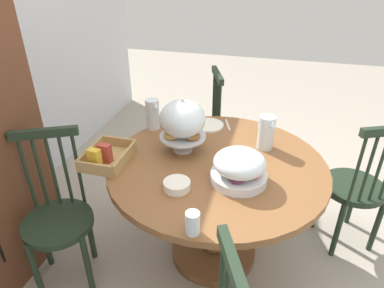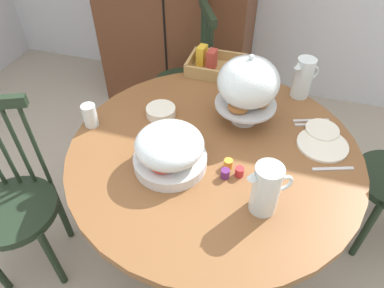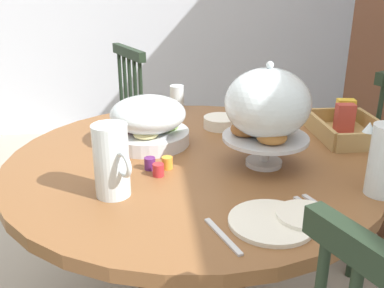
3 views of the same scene
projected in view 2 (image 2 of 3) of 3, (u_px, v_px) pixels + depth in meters
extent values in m
plane|color=#A89E8E|center=(204.00, 264.00, 1.92)|extent=(10.00, 10.00, 0.00)
cylinder|color=brown|center=(214.00, 152.00, 1.53)|extent=(1.27, 1.27, 0.04)
cylinder|color=brown|center=(211.00, 199.00, 1.76)|extent=(0.14, 0.14, 0.63)
cylinder|color=brown|center=(209.00, 238.00, 2.00)|extent=(0.56, 0.56, 0.06)
cylinder|color=#1E2D1E|center=(14.00, 211.00, 1.63)|extent=(0.40, 0.40, 0.04)
cylinder|color=#1E2D1E|center=(53.00, 259.00, 1.70)|extent=(0.04, 0.04, 0.45)
cylinder|color=#1E2D1E|center=(8.00, 217.00, 1.87)|extent=(0.04, 0.04, 0.45)
cylinder|color=#1E2D1E|center=(61.00, 212.00, 1.90)|extent=(0.04, 0.04, 0.45)
cylinder|color=#1E2D1E|center=(4.00, 150.00, 1.58)|extent=(0.02, 0.02, 0.48)
cylinder|color=#1E2D1E|center=(20.00, 149.00, 1.59)|extent=(0.02, 0.02, 0.48)
cylinder|color=#1E2D1E|center=(36.00, 147.00, 1.59)|extent=(0.02, 0.02, 0.48)
cylinder|color=#1E2D1E|center=(344.00, 189.00, 2.01)|extent=(0.04, 0.04, 0.45)
cylinder|color=#1E2D1E|center=(365.00, 231.00, 1.81)|extent=(0.04, 0.04, 0.45)
cylinder|color=#1E2D1E|center=(182.00, 86.00, 2.38)|extent=(0.40, 0.40, 0.04)
cylinder|color=#1E2D1E|center=(161.00, 102.00, 2.62)|extent=(0.04, 0.04, 0.45)
cylinder|color=#1E2D1E|center=(166.00, 126.00, 2.42)|extent=(0.04, 0.04, 0.45)
cylinder|color=#1E2D1E|center=(198.00, 98.00, 2.66)|extent=(0.04, 0.04, 0.45)
cylinder|color=#1E2D1E|center=(206.00, 122.00, 2.46)|extent=(0.04, 0.04, 0.45)
cylinder|color=#1E2D1E|center=(202.00, 41.00, 2.34)|extent=(0.02, 0.02, 0.48)
cylinder|color=#1E2D1E|center=(204.00, 46.00, 2.29)|extent=(0.02, 0.02, 0.48)
cylinder|color=#1E2D1E|center=(206.00, 51.00, 2.24)|extent=(0.02, 0.02, 0.48)
cylinder|color=#1E2D1E|center=(208.00, 57.00, 2.19)|extent=(0.02, 0.02, 0.48)
cylinder|color=#1E2D1E|center=(211.00, 63.00, 2.14)|extent=(0.02, 0.02, 0.48)
cube|color=#1E2D1E|center=(207.00, 11.00, 2.06)|extent=(0.19, 0.34, 0.05)
cylinder|color=silver|center=(244.00, 119.00, 1.65)|extent=(0.12, 0.12, 0.02)
cylinder|color=silver|center=(244.00, 112.00, 1.63)|extent=(0.03, 0.03, 0.09)
cylinder|color=silver|center=(245.00, 104.00, 1.59)|extent=(0.28, 0.28, 0.01)
torus|color=#B27033|center=(259.00, 101.00, 1.57)|extent=(0.10, 0.10, 0.03)
torus|color=#D19347|center=(239.00, 91.00, 1.62)|extent=(0.10, 0.10, 0.03)
torus|color=#935628|center=(239.00, 107.00, 1.54)|extent=(0.10, 0.10, 0.03)
ellipsoid|color=silver|center=(248.00, 82.00, 1.51)|extent=(0.27, 0.27, 0.22)
sphere|color=silver|center=(252.00, 57.00, 1.43)|extent=(0.02, 0.02, 0.02)
cylinder|color=silver|center=(170.00, 161.00, 1.43)|extent=(0.30, 0.30, 0.05)
ellipsoid|color=beige|center=(185.00, 159.00, 1.38)|extent=(0.09, 0.09, 0.03)
ellipsoid|color=#8CBF59|center=(173.00, 143.00, 1.45)|extent=(0.09, 0.09, 0.03)
ellipsoid|color=#6B2D4C|center=(154.00, 151.00, 1.42)|extent=(0.09, 0.09, 0.03)
ellipsoid|color=#CC3D33|center=(162.00, 165.00, 1.36)|extent=(0.09, 0.09, 0.03)
ellipsoid|color=silver|center=(169.00, 145.00, 1.37)|extent=(0.28, 0.28, 0.13)
cylinder|color=silver|center=(303.00, 78.00, 1.73)|extent=(0.09, 0.09, 0.21)
cylinder|color=orange|center=(302.00, 83.00, 1.75)|extent=(0.08, 0.08, 0.14)
cone|color=silver|center=(298.00, 65.00, 1.65)|extent=(0.05, 0.05, 0.03)
torus|color=silver|center=(313.00, 73.00, 1.75)|extent=(0.06, 0.06, 0.07)
cylinder|color=silver|center=(266.00, 189.00, 1.22)|extent=(0.10, 0.10, 0.21)
cylinder|color=white|center=(264.00, 195.00, 1.24)|extent=(0.09, 0.09, 0.14)
cone|color=silver|center=(253.00, 176.00, 1.14)|extent=(0.05, 0.05, 0.03)
torus|color=silver|center=(283.00, 183.00, 1.22)|extent=(0.07, 0.05, 0.07)
cube|color=tan|center=(216.00, 70.00, 1.97)|extent=(0.30, 0.22, 0.01)
cube|color=tan|center=(212.00, 76.00, 1.88)|extent=(0.30, 0.02, 0.07)
cube|color=tan|center=(221.00, 56.00, 2.03)|extent=(0.30, 0.02, 0.07)
cube|color=tan|center=(191.00, 61.00, 1.98)|extent=(0.02, 0.22, 0.07)
cube|color=tan|center=(243.00, 69.00, 1.92)|extent=(0.02, 0.22, 0.07)
cube|color=gold|center=(202.00, 55.00, 1.97)|extent=(0.05, 0.08, 0.11)
cube|color=#B23D33|center=(212.00, 60.00, 1.93)|extent=(0.05, 0.07, 0.11)
cylinder|color=white|center=(322.00, 145.00, 1.52)|extent=(0.22, 0.22, 0.01)
cylinder|color=white|center=(322.00, 130.00, 1.58)|extent=(0.15, 0.15, 0.01)
cylinder|color=white|center=(161.00, 112.00, 1.67)|extent=(0.14, 0.14, 0.04)
cylinder|color=silver|center=(90.00, 115.00, 1.59)|extent=(0.06, 0.06, 0.11)
cylinder|color=#B7282D|center=(239.00, 172.00, 1.39)|extent=(0.04, 0.04, 0.04)
cylinder|color=orange|center=(228.00, 164.00, 1.42)|extent=(0.04, 0.04, 0.04)
cylinder|color=#5B2366|center=(225.00, 174.00, 1.38)|extent=(0.04, 0.04, 0.04)
cube|color=silver|center=(313.00, 124.00, 1.63)|extent=(0.17, 0.07, 0.01)
cube|color=silver|center=(311.00, 120.00, 1.65)|extent=(0.17, 0.07, 0.01)
cube|color=silver|center=(333.00, 169.00, 1.43)|extent=(0.17, 0.07, 0.01)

